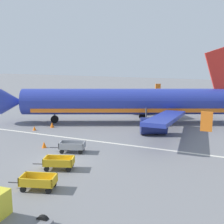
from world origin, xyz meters
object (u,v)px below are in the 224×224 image
baggage_cart_nearest (38,182)px  baggage_cart_third_in_row (72,146)px  traffic_cone_near_plane (52,125)px  traffic_cone_mid_apron (44,145)px  airplane (134,102)px  baggage_cart_second_in_row (59,163)px  traffic_cone_by_carts (34,128)px

baggage_cart_nearest → baggage_cart_third_in_row: size_ratio=1.00×
traffic_cone_near_plane → traffic_cone_mid_apron: 9.25m
baggage_cart_nearest → traffic_cone_near_plane: baggage_cart_nearest is taller
airplane → baggage_cart_third_in_row: size_ratio=9.90×
baggage_cart_second_in_row → traffic_cone_near_plane: baggage_cart_second_in_row is taller
traffic_cone_mid_apron → traffic_cone_by_carts: size_ratio=1.16×
baggage_cart_nearest → baggage_cart_third_in_row: 8.75m
baggage_cart_third_in_row → traffic_cone_by_carts: bearing=147.7°
traffic_cone_near_plane → baggage_cart_second_in_row: bearing=-52.9°
airplane → baggage_cart_nearest: 23.98m
baggage_cart_nearest → traffic_cone_by_carts: 18.47m
baggage_cart_nearest → traffic_cone_by_carts: size_ratio=6.24×
airplane → traffic_cone_near_plane: bearing=-142.0°
airplane → traffic_cone_mid_apron: 16.16m
baggage_cart_nearest → baggage_cart_second_in_row: 4.06m
baggage_cart_second_in_row → traffic_cone_by_carts: 14.95m
traffic_cone_near_plane → traffic_cone_mid_apron: size_ratio=1.07×
airplane → baggage_cart_nearest: (1.20, -23.83, -2.45)m
baggage_cart_second_in_row → baggage_cart_third_in_row: 4.71m
traffic_cone_near_plane → baggage_cart_third_in_row: bearing=-45.1°
baggage_cart_second_in_row → traffic_cone_by_carts: (-10.75, 10.39, -0.31)m
baggage_cart_second_in_row → airplane: bearing=91.0°
baggage_cart_nearest → baggage_cart_third_in_row: same height
baggage_cart_third_in_row → traffic_cone_near_plane: size_ratio=5.00×
baggage_cart_third_in_row → traffic_cone_near_plane: baggage_cart_third_in_row is taller
airplane → traffic_cone_near_plane: 12.03m
baggage_cart_nearest → baggage_cart_second_in_row: (-0.87, 3.96, 0.00)m
airplane → baggage_cart_third_in_row: airplane is taller
traffic_cone_by_carts → traffic_cone_mid_apron: bearing=-44.8°
baggage_cart_third_in_row → traffic_cone_mid_apron: size_ratio=5.38×
baggage_cart_third_in_row → traffic_cone_near_plane: 11.54m
traffic_cone_near_plane → baggage_cart_nearest: bearing=-57.9°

